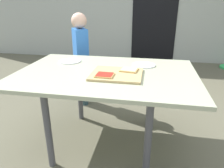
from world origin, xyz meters
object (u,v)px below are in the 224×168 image
Objects in this scene: cutting_board at (117,74)px; pizza_slice_far_right at (129,70)px; child_left at (81,54)px; pizza_slice_near_left at (105,75)px; plate_white_right at (144,65)px; dining_table at (106,79)px; plate_white_left at (70,61)px.

cutting_board is 0.12m from pizza_slice_far_right.
pizza_slice_near_left is at bearing -61.65° from child_left.
pizza_slice_near_left is at bearing -125.24° from plate_white_right.
dining_table is 9.73× the size of pizza_slice_far_right.
plate_white_left reaches higher than dining_table.
dining_table is 6.95× the size of plate_white_left.
dining_table is at bearing -175.77° from pizza_slice_far_right.
cutting_board is at bearing -34.56° from dining_table.
dining_table is at bearing -30.55° from plate_white_left.
pizza_slice_far_right is at bearing 43.33° from cutting_board.
pizza_slice_near_left is at bearing -42.36° from plate_white_left.
pizza_slice_far_right is 0.71× the size of plate_white_right.
cutting_board is at bearing -136.67° from pizza_slice_far_right.
cutting_board is 2.84× the size of pizza_slice_near_left.
pizza_slice_near_left is 0.66× the size of plate_white_right.
plate_white_left is 0.19× the size of child_left.
pizza_slice_near_left is (0.02, -0.15, 0.09)m from dining_table.
pizza_slice_near_left is 0.92× the size of pizza_slice_far_right.
pizza_slice_near_left reaches higher than plate_white_right.
plate_white_left is at bearing 148.63° from cutting_board.
dining_table is 0.39m from plate_white_right.
plate_white_right is at bearing 57.63° from cutting_board.
plate_white_right is at bearing -34.44° from child_left.
dining_table is 0.21m from pizza_slice_far_right.
pizza_slice_near_left is at bearing -135.69° from pizza_slice_far_right.
plate_white_right is at bearing 0.23° from plate_white_left.
child_left is at bearing 97.62° from plate_white_left.
dining_table is 0.47m from plate_white_left.
dining_table is 3.72× the size of cutting_board.
child_left is (-0.07, 0.53, -0.05)m from plate_white_left.
pizza_slice_far_right is at bearing -20.80° from plate_white_left.
plate_white_right is (0.19, 0.31, -0.00)m from cutting_board.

